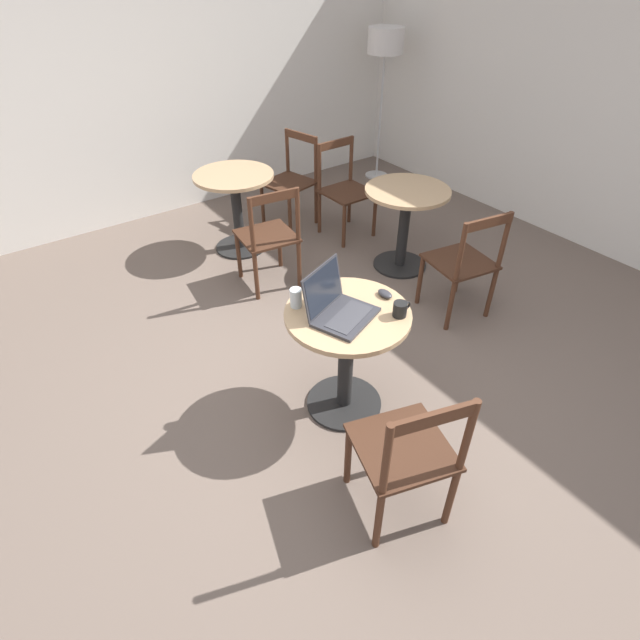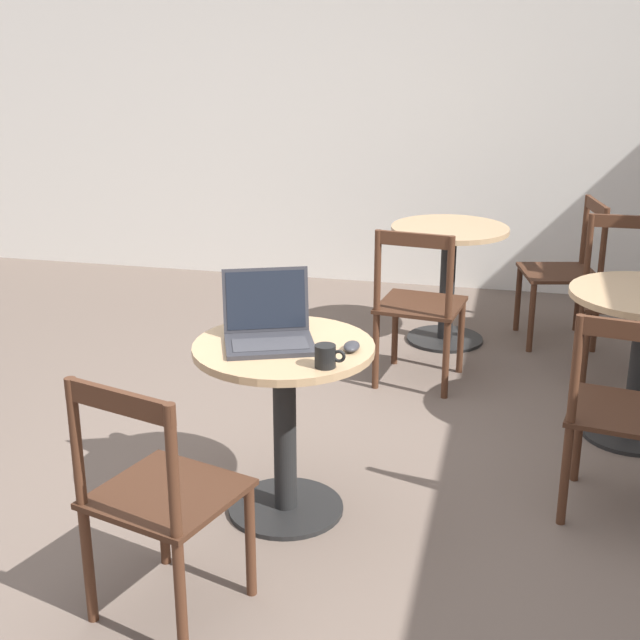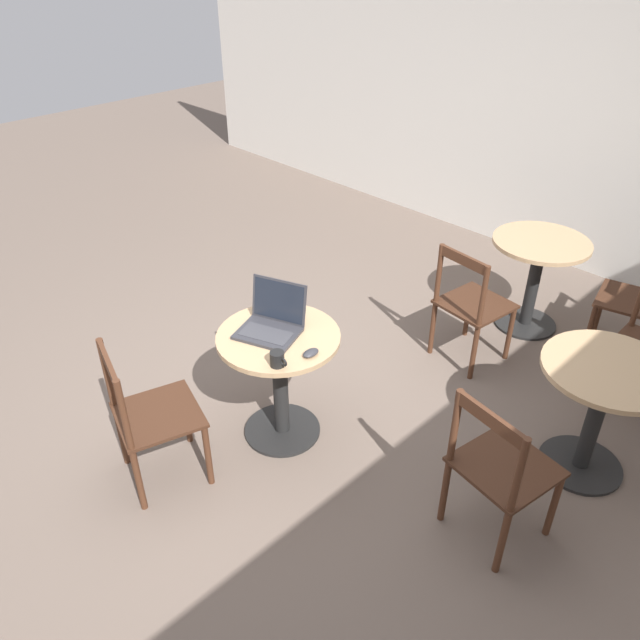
# 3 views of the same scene
# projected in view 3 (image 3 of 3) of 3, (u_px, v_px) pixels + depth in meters

# --- Properties ---
(ground_plane) EXTENTS (16.00, 16.00, 0.00)m
(ground_plane) POSITION_uv_depth(u_px,v_px,m) (285.00, 414.00, 3.99)
(ground_plane) COLOR #66564C
(wall_back) EXTENTS (9.40, 0.06, 2.70)m
(wall_back) POSITION_uv_depth(u_px,v_px,m) (569.00, 107.00, 5.16)
(wall_back) COLOR silver
(wall_back) RESTS_ON ground_plane
(cafe_table_near) EXTENTS (0.70, 0.70, 0.72)m
(cafe_table_near) POSITION_uv_depth(u_px,v_px,m) (280.00, 366.00, 3.59)
(cafe_table_near) COLOR black
(cafe_table_near) RESTS_ON ground_plane
(cafe_table_mid) EXTENTS (0.70, 0.70, 0.72)m
(cafe_table_mid) POSITION_uv_depth(u_px,v_px,m) (601.00, 399.00, 3.34)
(cafe_table_mid) COLOR black
(cafe_table_mid) RESTS_ON ground_plane
(cafe_table_far) EXTENTS (0.70, 0.70, 0.72)m
(cafe_table_far) POSITION_uv_depth(u_px,v_px,m) (537.00, 267.00, 4.60)
(cafe_table_far) COLOR black
(cafe_table_far) RESTS_ON ground_plane
(chair_near_front) EXTENTS (0.54, 0.54, 0.87)m
(chair_near_front) POSITION_uv_depth(u_px,v_px,m) (150.00, 417.00, 3.32)
(chair_near_front) COLOR #472819
(chair_near_front) RESTS_ON ground_plane
(chair_mid_front) EXTENTS (0.50, 0.50, 0.87)m
(chair_mid_front) POSITION_uv_depth(u_px,v_px,m) (500.00, 470.00, 3.00)
(chair_mid_front) COLOR #472819
(chair_mid_front) RESTS_ON ground_plane
(chair_far_front) EXTENTS (0.48, 0.48, 0.87)m
(chair_far_front) POSITION_uv_depth(u_px,v_px,m) (471.00, 306.00, 4.27)
(chair_far_front) COLOR #472819
(chair_far_front) RESTS_ON ground_plane
(chair_far_right) EXTENTS (0.52, 0.52, 0.87)m
(chair_far_right) POSITION_uv_depth(u_px,v_px,m) (638.00, 301.00, 4.31)
(chair_far_right) COLOR #472819
(chair_far_right) RESTS_ON ground_plane
(laptop) EXTENTS (0.42, 0.40, 0.27)m
(laptop) POSITION_uv_depth(u_px,v_px,m) (271.00, 322.00, 3.48)
(laptop) COLOR #2D2D33
(laptop) RESTS_ON cafe_table_near
(mouse) EXTENTS (0.06, 0.10, 0.03)m
(mouse) POSITION_uv_depth(u_px,v_px,m) (311.00, 353.00, 3.30)
(mouse) COLOR #2D2D33
(mouse) RESTS_ON cafe_table_near
(mug) EXTENTS (0.11, 0.08, 0.08)m
(mug) POSITION_uv_depth(u_px,v_px,m) (277.00, 359.00, 3.21)
(mug) COLOR black
(mug) RESTS_ON cafe_table_near
(drinking_glass) EXTENTS (0.07, 0.07, 0.11)m
(drinking_glass) POSITION_uv_depth(u_px,v_px,m) (282.00, 300.00, 3.68)
(drinking_glass) COLOR silver
(drinking_glass) RESTS_ON cafe_table_near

